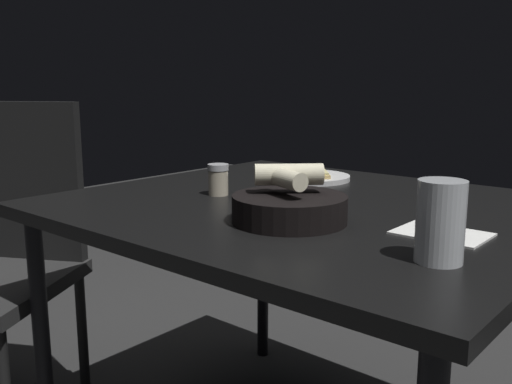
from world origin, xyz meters
TOP-DOWN VIEW (x-y plane):
  - dining_table at (0.00, 0.00)m, footprint 1.11×0.97m
  - pizza_plate at (-0.17, 0.25)m, footprint 0.23×0.23m
  - bread_basket at (0.08, -0.19)m, footprint 0.23×0.23m
  - beer_glass at (0.42, -0.24)m, footprint 0.07×0.07m
  - pepper_shaker at (-0.22, -0.08)m, footprint 0.05×0.05m
  - napkin at (0.35, -0.08)m, footprint 0.16×0.12m

SIDE VIEW (x-z plane):
  - dining_table at x=0.00m, z-range 0.30..1.01m
  - napkin at x=0.35m, z-range 0.71..0.72m
  - pizza_plate at x=-0.17m, z-range 0.70..0.74m
  - pepper_shaker at x=-0.22m, z-range 0.71..0.79m
  - bread_basket at x=0.08m, z-range 0.69..0.80m
  - beer_glass at x=0.42m, z-range 0.71..0.84m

